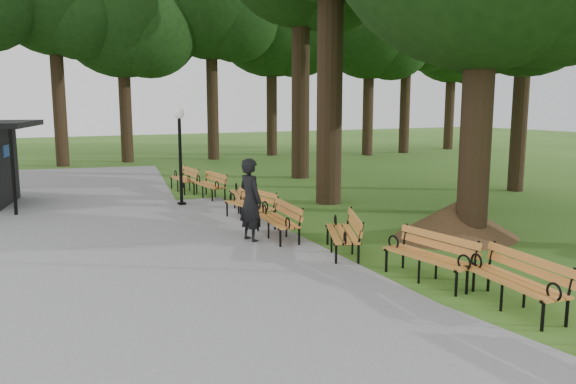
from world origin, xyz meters
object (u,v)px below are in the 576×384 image
bench_7 (242,195)px  bench_3 (428,257)px  bench_5 (278,221)px  person (250,200)px  bench_6 (250,206)px  bench_2 (514,282)px  bench_9 (184,179)px  lamp_post (180,135)px  dirt_mound (457,219)px  bench_4 (342,234)px  bench_8 (209,185)px

bench_7 → bench_3: bearing=16.0°
bench_5 → bench_3: bearing=21.0°
person → bench_7: person is taller
bench_3 → bench_6: same height
bench_2 → bench_7: 9.58m
bench_5 → bench_6: bearing=-178.4°
bench_9 → lamp_post: bearing=-18.1°
dirt_mound → bench_5: bench_5 is taller
lamp_post → bench_4: lamp_post is taller
bench_4 → bench_5: 1.91m
person → dirt_mound: 4.91m
bench_3 → bench_5: size_ratio=1.00×
bench_7 → bench_9: size_ratio=1.00×
bench_7 → bench_9: bearing=-158.6°
bench_5 → bench_7: size_ratio=1.00×
bench_5 → bench_7: same height
lamp_post → bench_7: bearing=-43.9°
dirt_mound → bench_8: bench_8 is taller
lamp_post → bench_2: size_ratio=1.58×
bench_6 → lamp_post: bearing=-172.8°
bench_4 → bench_8: bearing=-153.6°
bench_8 → bench_6: bearing=-6.7°
dirt_mound → bench_5: 4.26m
bench_9 → person: bearing=-5.8°
bench_4 → bench_6: (-0.47, 3.89, 0.00)m
lamp_post → dirt_mound: bearing=-56.0°
bench_2 → bench_4: 3.95m
bench_7 → bench_9: same height
bench_2 → bench_3: size_ratio=1.00×
bench_6 → bench_9: size_ratio=1.00×
bench_2 → bench_4: size_ratio=1.00×
person → bench_6: bearing=-33.9°
bench_3 → bench_5: (-1.05, 4.01, 0.00)m
bench_3 → bench_2: bearing=1.2°
lamp_post → bench_2: 11.29m
dirt_mound → person: bearing=159.1°
bench_6 → bench_3: bearing=-1.3°
bench_2 → bench_7: size_ratio=1.00×
bench_6 → bench_5: bearing=-14.2°
bench_5 → dirt_mound: bearing=73.3°
dirt_mound → bench_9: 10.41m
person → dirt_mound: size_ratio=0.74×
bench_3 → bench_5: bearing=-172.6°
bench_8 → bench_4: bearing=-1.6°
dirt_mound → bench_3: size_ratio=1.37×
dirt_mound → bench_5: (-3.91, 1.67, 0.01)m
bench_4 → lamp_post: bearing=-143.8°
bench_2 → dirt_mound: bearing=153.2°
dirt_mound → bench_6: bearing=134.8°
lamp_post → bench_6: (0.95, -3.18, -1.73)m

